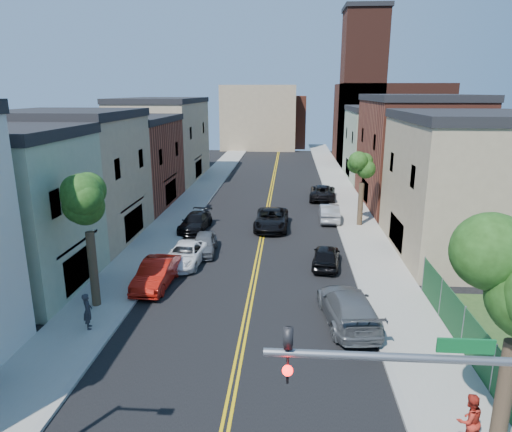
% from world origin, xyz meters
% --- Properties ---
extents(sidewalk_left, '(3.20, 100.00, 0.15)m').
position_xyz_m(sidewalk_left, '(-7.90, 40.00, 0.07)').
color(sidewalk_left, gray).
rests_on(sidewalk_left, ground).
extents(sidewalk_right, '(3.20, 100.00, 0.15)m').
position_xyz_m(sidewalk_right, '(7.90, 40.00, 0.07)').
color(sidewalk_right, gray).
rests_on(sidewalk_right, ground).
extents(curb_left, '(0.30, 100.00, 0.15)m').
position_xyz_m(curb_left, '(-6.15, 40.00, 0.07)').
color(curb_left, gray).
rests_on(curb_left, ground).
extents(curb_right, '(0.30, 100.00, 0.15)m').
position_xyz_m(curb_right, '(6.15, 40.00, 0.07)').
color(curb_right, gray).
rests_on(curb_right, ground).
extents(bldg_left_tan_near, '(9.00, 10.00, 9.00)m').
position_xyz_m(bldg_left_tan_near, '(-14.00, 25.00, 4.50)').
color(bldg_left_tan_near, '#998466').
rests_on(bldg_left_tan_near, ground).
extents(bldg_left_brick, '(9.00, 12.00, 8.00)m').
position_xyz_m(bldg_left_brick, '(-14.00, 36.00, 4.00)').
color(bldg_left_brick, brown).
rests_on(bldg_left_brick, ground).
extents(bldg_left_tan_far, '(9.00, 16.00, 9.50)m').
position_xyz_m(bldg_left_tan_far, '(-14.00, 50.00, 4.75)').
color(bldg_left_tan_far, '#998466').
rests_on(bldg_left_tan_far, ground).
extents(bldg_right_tan, '(9.00, 12.00, 9.00)m').
position_xyz_m(bldg_right_tan, '(14.00, 24.00, 4.50)').
color(bldg_right_tan, '#998466').
rests_on(bldg_right_tan, ground).
extents(bldg_right_brick, '(9.00, 14.00, 10.00)m').
position_xyz_m(bldg_right_brick, '(14.00, 38.00, 5.00)').
color(bldg_right_brick, brown).
rests_on(bldg_right_brick, ground).
extents(bldg_right_palegrn, '(9.00, 12.00, 8.50)m').
position_xyz_m(bldg_right_palegrn, '(14.00, 52.00, 4.25)').
color(bldg_right_palegrn, gray).
rests_on(bldg_right_palegrn, ground).
extents(church, '(16.20, 14.20, 22.60)m').
position_xyz_m(church, '(16.33, 67.07, 7.24)').
color(church, '#4C2319').
rests_on(church, ground).
extents(backdrop_left, '(14.00, 8.00, 12.00)m').
position_xyz_m(backdrop_left, '(-4.00, 82.00, 6.00)').
color(backdrop_left, '#998466').
rests_on(backdrop_left, ground).
extents(backdrop_center, '(10.00, 8.00, 10.00)m').
position_xyz_m(backdrop_center, '(0.00, 86.00, 5.00)').
color(backdrop_center, brown).
rests_on(backdrop_center, ground).
extents(fence_right, '(0.04, 15.00, 1.90)m').
position_xyz_m(fence_right, '(9.50, 9.50, 1.10)').
color(fence_right, '#143F1E').
rests_on(fence_right, sidewalk_right).
extents(tree_left_mid, '(5.20, 5.20, 9.29)m').
position_xyz_m(tree_left_mid, '(-7.88, 14.01, 6.58)').
color(tree_left_mid, '#3C2F1E').
rests_on(tree_left_mid, sidewalk_left).
extents(tree_right_far, '(4.40, 4.40, 8.03)m').
position_xyz_m(tree_right_far, '(7.92, 30.01, 5.76)').
color(tree_right_far, '#3C2F1E').
rests_on(tree_right_far, sidewalk_right).
extents(red_sedan, '(1.88, 4.81, 1.56)m').
position_xyz_m(red_sedan, '(-5.50, 16.84, 0.78)').
color(red_sedan, '#AB140B').
rests_on(red_sedan, ground).
extents(white_pickup, '(2.64, 4.99, 1.34)m').
position_xyz_m(white_pickup, '(-4.63, 20.43, 0.67)').
color(white_pickup, white).
rests_on(white_pickup, ground).
extents(grey_car_left, '(1.96, 4.19, 1.39)m').
position_xyz_m(grey_car_left, '(-3.80, 22.58, 0.69)').
color(grey_car_left, '#54575C').
rests_on(grey_car_left, ground).
extents(black_car_left, '(2.38, 4.91, 1.38)m').
position_xyz_m(black_car_left, '(-5.50, 27.92, 0.69)').
color(black_car_left, black).
rests_on(black_car_left, ground).
extents(grey_car_right, '(2.97, 5.91, 1.65)m').
position_xyz_m(grey_car_right, '(4.95, 13.25, 0.82)').
color(grey_car_right, '#55595D').
rests_on(grey_car_right, ground).
extents(black_car_right, '(2.18, 4.31, 1.41)m').
position_xyz_m(black_car_right, '(4.45, 20.68, 0.70)').
color(black_car_right, black).
rests_on(black_car_right, ground).
extents(silver_car_right, '(1.67, 4.61, 1.51)m').
position_xyz_m(silver_car_right, '(5.50, 31.49, 0.76)').
color(silver_car_right, '#95979C').
rests_on(silver_car_right, ground).
extents(dark_car_right_far, '(2.98, 5.72, 1.54)m').
position_xyz_m(dark_car_right_far, '(5.50, 39.75, 0.77)').
color(dark_car_right_far, black).
rests_on(dark_car_right_far, ground).
extents(black_suv_lane, '(2.74, 5.74, 1.58)m').
position_xyz_m(black_suv_lane, '(0.62, 28.88, 0.79)').
color(black_suv_lane, black).
rests_on(black_suv_lane, ground).
extents(pedestrian_left, '(0.64, 0.75, 1.74)m').
position_xyz_m(pedestrian_left, '(-7.25, 11.59, 1.02)').
color(pedestrian_left, '#23242A').
rests_on(pedestrian_left, sidewalk_left).
extents(pedestrian_right, '(1.03, 0.91, 1.79)m').
position_xyz_m(pedestrian_right, '(7.68, 5.31, 1.04)').
color(pedestrian_right, '#B1271B').
rests_on(pedestrian_right, sidewalk_right).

